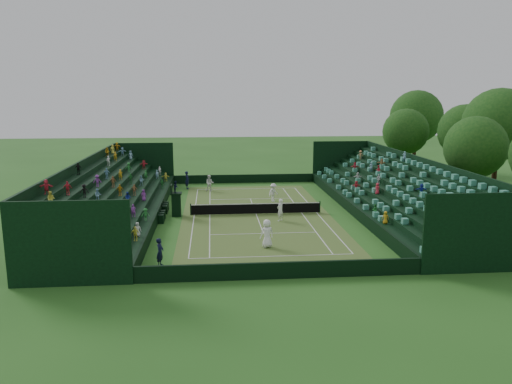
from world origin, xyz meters
TOP-DOWN VIEW (x-y plane):
  - ground at (0.00, 0.00)m, footprint 160.00×160.00m
  - court_surface at (0.00, 0.00)m, footprint 12.97×26.77m
  - perimeter_wall_north at (0.00, 15.88)m, footprint 17.17×0.20m
  - perimeter_wall_south at (0.00, -15.88)m, footprint 17.17×0.20m
  - perimeter_wall_east at (8.48, 0.00)m, footprint 0.20×31.77m
  - perimeter_wall_west at (-8.48, 0.00)m, footprint 0.20×31.77m
  - north_grandstand at (12.66, 0.00)m, footprint 6.60×32.00m
  - south_grandstand at (-12.66, 0.00)m, footprint 6.60×32.00m
  - tennis_net at (0.00, 0.00)m, footprint 11.67×0.10m
  - scoreboard_tower at (17.75, 16.00)m, footprint 2.00×1.00m
  - tree_row at (23.66, 10.62)m, footprint 11.58×37.93m
  - umpire_chair at (-7.03, -0.16)m, footprint 0.99×0.99m
  - courtside_chairs at (-8.15, -0.06)m, footprint 0.48×5.45m
  - player_near_west at (-0.12, -9.85)m, footprint 1.13×0.91m
  - player_near_east at (1.81, -2.65)m, footprint 0.81×0.80m
  - player_far_west at (-4.13, 10.89)m, footprint 0.94×0.76m
  - player_far_east at (2.18, 5.03)m, footprint 1.35×1.27m
  - line_judge_north at (-6.65, 12.53)m, footprint 0.55×0.78m
  - line_judge_south at (-7.16, -13.07)m, footprint 0.56×0.73m

SIDE VIEW (x-z plane):
  - ground at x=0.00m, z-range 0.00..0.00m
  - court_surface at x=0.00m, z-range 0.00..0.01m
  - courtside_chairs at x=-8.15m, z-range -0.13..0.91m
  - perimeter_wall_north at x=0.00m, z-range 0.00..1.00m
  - perimeter_wall_south at x=0.00m, z-range 0.00..1.00m
  - perimeter_wall_east at x=8.48m, z-range 0.00..1.00m
  - perimeter_wall_west at x=-8.48m, z-range 0.00..1.00m
  - tennis_net at x=0.00m, z-range 0.00..1.06m
  - line_judge_south at x=-7.16m, z-range 0.00..1.79m
  - player_far_west at x=-4.13m, z-range 0.00..1.81m
  - player_far_east at x=2.18m, z-range 0.00..1.83m
  - player_near_east at x=1.81m, z-range 0.00..1.89m
  - player_near_west at x=-0.12m, z-range 0.00..1.99m
  - line_judge_north at x=-6.65m, z-range 0.00..2.00m
  - umpire_chair at x=-7.03m, z-range -0.23..2.89m
  - north_grandstand at x=12.66m, z-range -0.90..4.00m
  - south_grandstand at x=-12.66m, z-range -0.90..4.00m
  - scoreboard_tower at x=17.75m, z-range 1.29..4.99m
  - tree_row at x=23.66m, z-range 1.10..12.25m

